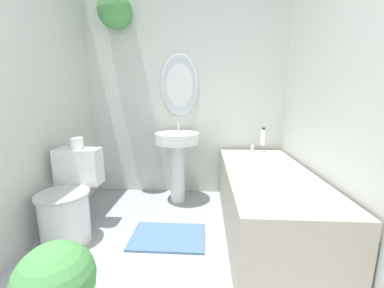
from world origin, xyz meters
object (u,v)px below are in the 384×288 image
Objects in this scene: bathtub at (267,200)px; toilet_paper_roll at (77,143)px; pedestal_sink at (177,152)px; shampoo_bottle at (263,137)px; potted_plant at (56,287)px; toilet at (69,203)px.

toilet_paper_roll is at bearing 179.36° from bathtub.
shampoo_bottle is (0.97, 0.14, 0.16)m from pedestal_sink.
pedestal_sink is at bearing 145.45° from bathtub.
toilet_paper_roll is (-1.80, -0.71, 0.05)m from shampoo_bottle.
pedestal_sink reaches higher than shampoo_bottle.
pedestal_sink reaches higher than bathtub.
pedestal_sink is at bearing -171.90° from shampoo_bottle.
bathtub is 1.62m from potted_plant.
shampoo_bottle is (1.80, 0.91, 0.43)m from toilet.
bathtub is 0.86m from shampoo_bottle.
toilet is 3.63× the size of shampoo_bottle.
shampoo_bottle reaches higher than bathtub.
toilet is 1.48× the size of potted_plant.
pedestal_sink reaches higher than toilet_paper_roll.
pedestal_sink reaches higher than toilet.
pedestal_sink is 8.18× the size of toilet_paper_roll.
potted_plant is (0.41, -0.82, -0.04)m from toilet.
potted_plant is (-1.39, -1.73, -0.47)m from shampoo_bottle.
toilet_paper_roll is at bearing 90.00° from toilet.
toilet is 0.45× the size of bathtub.
toilet_paper_roll is (-0.41, 1.03, 0.52)m from potted_plant.
bathtub is 8.11× the size of shampoo_bottle.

